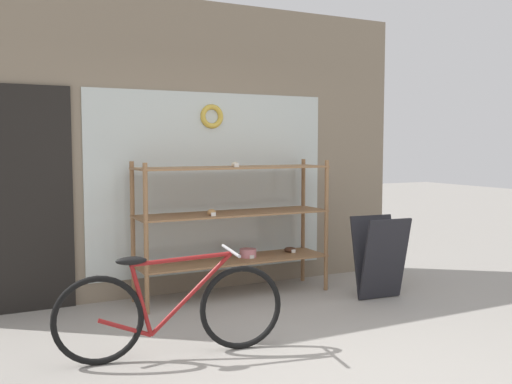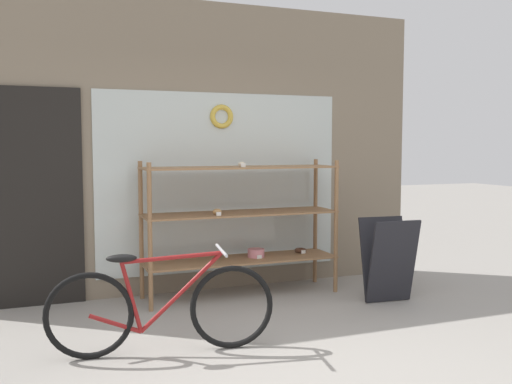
{
  "view_description": "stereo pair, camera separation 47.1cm",
  "coord_description": "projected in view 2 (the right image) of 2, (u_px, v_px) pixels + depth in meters",
  "views": [
    {
      "loc": [
        -2.08,
        -3.18,
        1.55
      ],
      "look_at": [
        0.15,
        1.28,
        1.14
      ],
      "focal_mm": 40.0,
      "sensor_mm": 36.0,
      "label": 1
    },
    {
      "loc": [
        -1.65,
        -3.37,
        1.55
      ],
      "look_at": [
        0.15,
        1.28,
        1.14
      ],
      "focal_mm": 40.0,
      "sensor_mm": 36.0,
      "label": 2
    }
  ],
  "objects": [
    {
      "name": "ground_plane",
      "position": [
        304.0,
        374.0,
        3.86
      ],
      "size": [
        30.0,
        30.0,
        0.0
      ],
      "primitive_type": "plane",
      "color": "gray"
    },
    {
      "name": "storefront_facade",
      "position": [
        197.0,
        151.0,
        6.02
      ],
      "size": [
        5.0,
        0.13,
        3.04
      ],
      "color": "gray",
      "rests_on": "ground_plane"
    },
    {
      "name": "sandwich_board",
      "position": [
        388.0,
        260.0,
        5.62
      ],
      "size": [
        0.51,
        0.42,
        0.82
      ],
      "rotation": [
        0.0,
        0.0,
        -0.08
      ],
      "color": "#232328",
      "rests_on": "ground_plane"
    },
    {
      "name": "bicycle",
      "position": [
        161.0,
        308.0,
        4.22
      ],
      "size": [
        1.68,
        0.46,
        0.77
      ],
      "rotation": [
        0.0,
        0.0,
        -0.15
      ],
      "color": "black",
      "rests_on": "ground_plane"
    },
    {
      "name": "display_case",
      "position": [
        242.0,
        218.0,
        5.84
      ],
      "size": [
        2.0,
        0.52,
        1.39
      ],
      "color": "#8E6642",
      "rests_on": "ground_plane"
    }
  ]
}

